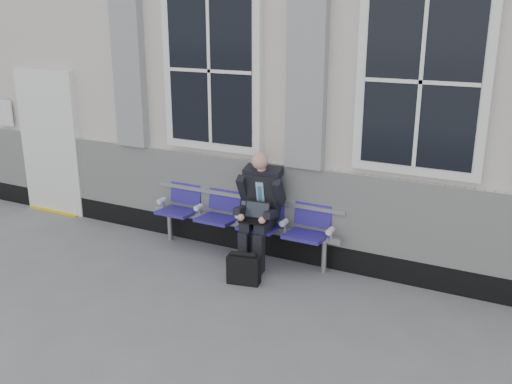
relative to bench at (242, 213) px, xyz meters
The scene contains 5 objects.
ground 2.20m from the bench, 38.46° to the right, with size 70.00×70.00×0.00m, color slate.
station_building 3.18m from the bench, 52.51° to the left, with size 14.40×4.40×4.49m.
bench is the anchor object (origin of this frame).
businessman 0.39m from the bench, 22.74° to the right, with size 0.57×0.76×1.38m.
briefcase 0.90m from the bench, 60.17° to the right, with size 0.39×0.23×0.38m.
Camera 1 is at (1.57, -4.49, 2.90)m, focal length 40.00 mm.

